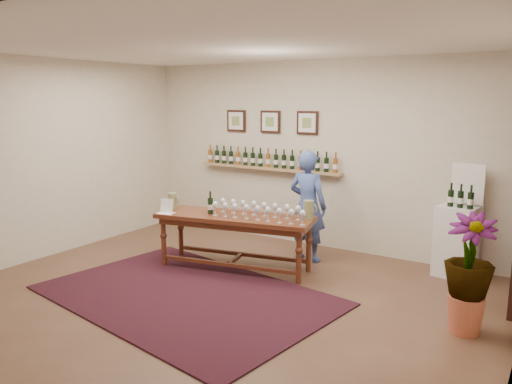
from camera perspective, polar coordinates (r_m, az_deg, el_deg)
The scene contains 14 objects.
ground at distance 5.84m, azimuth -4.32°, elevation -11.91°, with size 6.00×6.00×0.00m, color #502F23.
room_shell at distance 6.37m, azimuth 21.65°, elevation -0.23°, with size 6.00×6.00×6.00m.
rug at distance 5.91m, azimuth -7.99°, elevation -11.61°, with size 3.29×2.19×0.02m, color #4D130D.
tasting_table at distance 6.57m, azimuth -2.44°, elevation -3.59°, with size 2.17×1.08×0.74m.
table_glasses at distance 6.38m, azimuth -0.04°, elevation -2.08°, with size 1.42×0.33×0.20m, color silver, non-canonical shape.
table_bottles at distance 6.65m, azimuth -5.04°, elevation -1.11°, with size 0.29×0.16×0.31m, color black, non-canonical shape.
pitcher_left at distance 6.98m, azimuth -9.52°, elevation -1.01°, with size 0.14×0.14×0.22m, color olive, non-canonical shape.
pitcher_right at distance 6.34m, azimuth 6.02°, elevation -2.02°, with size 0.15×0.15×0.24m, color olive, non-canonical shape.
menu_card at distance 6.74m, azimuth -10.18°, elevation -1.57°, with size 0.21×0.16×0.19m, color white.
display_pedestal at distance 6.86m, azimuth 21.94°, elevation -5.22°, with size 0.45×0.45×0.91m, color silver.
pedestal_bottles at distance 6.64m, azimuth 22.35°, elevation -0.41°, with size 0.30×0.08×0.30m, color black, non-canonical shape.
info_sign at distance 6.80m, azimuth 23.05°, elevation 0.90°, with size 0.41×0.02×0.56m, color white.
potted_plant at distance 5.21m, azimuth 23.11°, elevation -8.62°, with size 0.63×0.63×1.02m.
person at distance 6.94m, azimuth 5.93°, elevation -1.60°, with size 0.56×0.37×1.55m, color #3C518F.
Camera 1 is at (3.26, -4.31, 2.23)m, focal length 35.00 mm.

